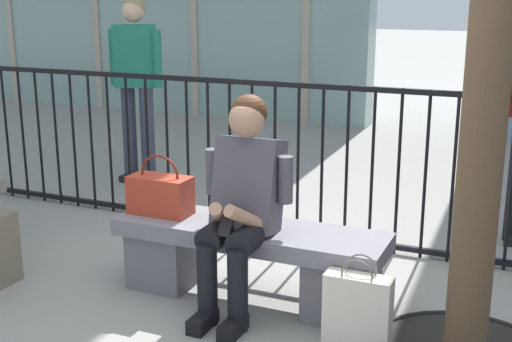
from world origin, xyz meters
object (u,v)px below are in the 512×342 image
object	(u,v)px
seated_person_with_phone	(242,199)
bystander_further_back	(136,76)
stone_bench	(249,255)
handbag_on_bench	(160,194)
shopping_bag	(358,310)

from	to	relation	value
seated_person_with_phone	bystander_further_back	xyz separation A→B (m)	(-2.04, 2.07, 0.35)
stone_bench	handbag_on_bench	size ratio (longest dim) A/B	4.25
stone_bench	seated_person_with_phone	xyz separation A→B (m)	(0.02, -0.13, 0.38)
seated_person_with_phone	handbag_on_bench	bearing A→B (deg)	168.74
seated_person_with_phone	shopping_bag	xyz separation A→B (m)	(0.71, -0.16, -0.45)
stone_bench	shopping_bag	world-z (taller)	shopping_bag
seated_person_with_phone	handbag_on_bench	distance (m)	0.61
seated_person_with_phone	bystander_further_back	size ratio (longest dim) A/B	0.71
shopping_bag	bystander_further_back	bearing A→B (deg)	140.90
stone_bench	seated_person_with_phone	distance (m)	0.40
handbag_on_bench	bystander_further_back	size ratio (longest dim) A/B	0.22
handbag_on_bench	shopping_bag	xyz separation A→B (m)	(1.31, -0.28, -0.37)
stone_bench	seated_person_with_phone	world-z (taller)	seated_person_with_phone
shopping_bag	seated_person_with_phone	bearing A→B (deg)	167.15
stone_bench	shopping_bag	bearing A→B (deg)	-21.77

